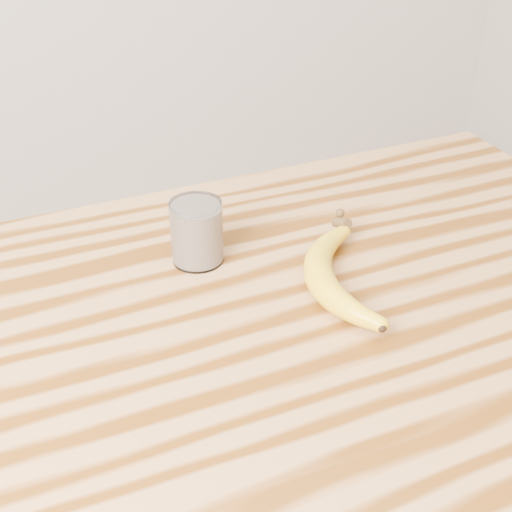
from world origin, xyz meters
name	(u,v)px	position (x,y,z in m)	size (l,w,h in m)	color
table	(286,387)	(0.00, 0.00, 0.77)	(1.20, 0.80, 0.90)	#A77543
smoothie_glass	(197,232)	(-0.06, 0.17, 0.95)	(0.08, 0.08, 0.09)	white
banana	(318,276)	(0.06, 0.03, 0.92)	(0.12, 0.33, 0.04)	gold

